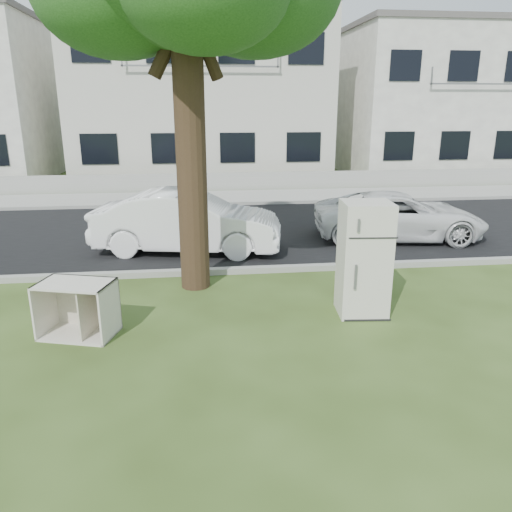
{
  "coord_description": "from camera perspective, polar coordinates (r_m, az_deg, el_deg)",
  "views": [
    {
      "loc": [
        -0.31,
        -7.24,
        3.37
      ],
      "look_at": [
        0.62,
        0.6,
        0.93
      ],
      "focal_mm": 35.0,
      "sensor_mm": 36.0,
      "label": 1
    }
  ],
  "objects": [
    {
      "name": "car_right",
      "position": [
        13.3,
        16.06,
        4.44
      ],
      "size": [
        4.51,
        2.51,
        1.19
      ],
      "primitive_type": "imported",
      "rotation": [
        0.0,
        0.0,
        1.44
      ],
      "color": "white",
      "rests_on": "ground"
    },
    {
      "name": "townhouse_center",
      "position": [
        24.75,
        -6.33,
        17.88
      ],
      "size": [
        11.22,
        8.16,
        7.44
      ],
      "color": "beige",
      "rests_on": "ground"
    },
    {
      "name": "townhouse_right",
      "position": [
        27.63,
        20.57,
        16.23
      ],
      "size": [
        10.2,
        8.16,
        6.84
      ],
      "color": "white",
      "rests_on": "ground"
    },
    {
      "name": "fridge",
      "position": [
        8.27,
        12.23,
        -0.34
      ],
      "size": [
        0.83,
        0.78,
        1.88
      ],
      "primitive_type": "cube",
      "rotation": [
        0.0,
        0.0,
        -0.08
      ],
      "color": "beige",
      "rests_on": "ground"
    },
    {
      "name": "sidewalk",
      "position": [
        18.55,
        -5.71,
        6.62
      ],
      "size": [
        120.0,
        2.8,
        0.01
      ],
      "primitive_type": "cube",
      "color": "gray",
      "rests_on": "ground"
    },
    {
      "name": "plank_a",
      "position": [
        8.75,
        -19.91,
        -6.49
      ],
      "size": [
        0.97,
        0.8,
        0.02
      ],
      "primitive_type": "cube",
      "rotation": [
        0.0,
        0.0,
        0.67
      ],
      "color": "#A68950",
      "rests_on": "ground"
    },
    {
      "name": "plank_c",
      "position": [
        9.33,
        -21.34,
        -5.19
      ],
      "size": [
        0.33,
        0.83,
        0.02
      ],
      "primitive_type": "cube",
      "rotation": [
        0.0,
        0.0,
        1.28
      ],
      "color": "tan",
      "rests_on": "ground"
    },
    {
      "name": "kerb_near",
      "position": [
        10.27,
        -4.65,
        -2.07
      ],
      "size": [
        120.0,
        0.18,
        0.12
      ],
      "primitive_type": "cube",
      "color": "gray",
      "rests_on": "ground"
    },
    {
      "name": "road",
      "position": [
        13.67,
        -5.25,
        2.83
      ],
      "size": [
        120.0,
        7.0,
        0.01
      ],
      "primitive_type": "cube",
      "color": "black",
      "rests_on": "ground"
    },
    {
      "name": "car_center",
      "position": [
        11.73,
        -7.85,
        3.89
      ],
      "size": [
        4.53,
        2.27,
        1.42
      ],
      "primitive_type": "imported",
      "rotation": [
        0.0,
        0.0,
        1.39
      ],
      "color": "white",
      "rests_on": "ground"
    },
    {
      "name": "ground",
      "position": [
        7.99,
        -3.95,
        -7.82
      ],
      "size": [
        120.0,
        120.0,
        0.0
      ],
      "primitive_type": "plane",
      "color": "#304217"
    },
    {
      "name": "cabinet",
      "position": [
        7.94,
        -19.76,
        -5.73
      ],
      "size": [
        1.22,
        0.94,
        0.84
      ],
      "primitive_type": "cube",
      "rotation": [
        0.0,
        0.0,
        -0.28
      ],
      "color": "beige",
      "rests_on": "ground"
    },
    {
      "name": "kerb_far",
      "position": [
        17.13,
        -5.6,
        5.73
      ],
      "size": [
        120.0,
        0.18,
        0.12
      ],
      "primitive_type": "cube",
      "color": "gray",
      "rests_on": "ground"
    },
    {
      "name": "low_wall",
      "position": [
        20.07,
        -5.84,
        8.41
      ],
      "size": [
        120.0,
        0.15,
        0.7
      ],
      "primitive_type": "cube",
      "color": "gray",
      "rests_on": "ground"
    }
  ]
}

